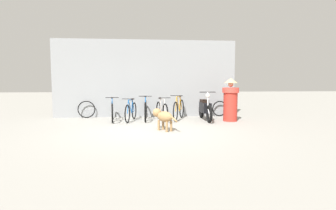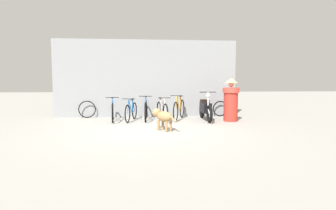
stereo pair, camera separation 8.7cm
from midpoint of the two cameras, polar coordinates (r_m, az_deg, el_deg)
ground_plane at (r=7.48m, az=-4.19°, el=-5.87°), size 60.00×60.00×0.00m
shop_wall_back at (r=10.75m, az=-4.48°, el=5.76°), size 7.36×0.20×3.10m
bicycle_0 at (r=9.75m, az=-11.72°, el=-1.28°), size 0.46×1.71×0.88m
bicycle_1 at (r=9.62m, az=-7.76°, el=-1.38°), size 0.48×1.59×0.84m
bicycle_2 at (r=9.78m, az=-4.60°, el=-1.08°), size 0.46×1.81×0.92m
bicycle_3 at (r=9.71m, az=-1.05°, el=-1.24°), size 0.46×1.62×0.86m
bicycle_4 at (r=9.87m, az=2.68°, el=-0.95°), size 0.68×1.72×0.93m
motorcycle at (r=9.76m, az=8.40°, el=-0.77°), size 0.58×1.91×1.07m
stray_dog at (r=7.64m, az=-0.86°, el=-2.47°), size 0.72×0.90×0.63m
person_in_robes at (r=9.69m, az=13.76°, el=1.12°), size 0.74×0.74×1.55m
spare_tire_left at (r=10.79m, az=-16.98°, el=-0.91°), size 0.68×0.10×0.68m
spare_tire_right at (r=11.00m, az=11.52°, el=-0.77°), size 0.64×0.09×0.64m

